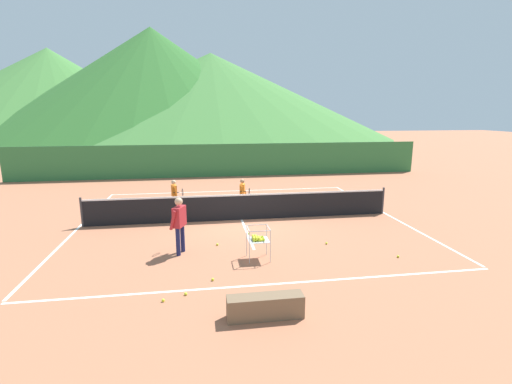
{
  "coord_description": "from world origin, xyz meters",
  "views": [
    {
      "loc": [
        -1.53,
        -13.21,
        3.95
      ],
      "look_at": [
        0.56,
        0.14,
        1.01
      ],
      "focal_mm": 26.04,
      "sensor_mm": 36.0,
      "label": 1
    }
  ],
  "objects_px": {
    "instructor": "(179,220)",
    "tennis_ball_3": "(249,234)",
    "student_0": "(174,193)",
    "student_1": "(243,192)",
    "tennis_ball_5": "(326,243)",
    "ball_cart": "(258,239)",
    "tennis_ball_0": "(213,279)",
    "tennis_net": "(242,207)",
    "tennis_ball_4": "(217,244)",
    "tennis_ball_6": "(186,294)",
    "courtside_bench": "(265,307)",
    "tennis_ball_2": "(398,256)",
    "tennis_ball_1": "(163,300)"
  },
  "relations": [
    {
      "from": "ball_cart",
      "to": "tennis_ball_3",
      "type": "distance_m",
      "value": 2.16
    },
    {
      "from": "tennis_net",
      "to": "tennis_ball_6",
      "type": "xyz_separation_m",
      "value": [
        -1.9,
        -5.59,
        -0.47
      ]
    },
    {
      "from": "tennis_ball_2",
      "to": "tennis_ball_3",
      "type": "height_order",
      "value": "same"
    },
    {
      "from": "tennis_ball_6",
      "to": "courtside_bench",
      "type": "relative_size",
      "value": 0.05
    },
    {
      "from": "instructor",
      "to": "tennis_ball_6",
      "type": "relative_size",
      "value": 23.93
    },
    {
      "from": "tennis_ball_0",
      "to": "tennis_ball_2",
      "type": "distance_m",
      "value": 5.17
    },
    {
      "from": "student_1",
      "to": "ball_cart",
      "type": "relative_size",
      "value": 1.44
    },
    {
      "from": "student_1",
      "to": "tennis_ball_4",
      "type": "xyz_separation_m",
      "value": [
        -1.25,
        -3.94,
        -0.75
      ]
    },
    {
      "from": "student_0",
      "to": "instructor",
      "type": "bearing_deg",
      "value": -85.03
    },
    {
      "from": "instructor",
      "to": "student_0",
      "type": "height_order",
      "value": "instructor"
    },
    {
      "from": "student_0",
      "to": "tennis_ball_1",
      "type": "relative_size",
      "value": 19.35
    },
    {
      "from": "tennis_ball_4",
      "to": "courtside_bench",
      "type": "distance_m",
      "value": 4.21
    },
    {
      "from": "tennis_ball_4",
      "to": "courtside_bench",
      "type": "bearing_deg",
      "value": -80.29
    },
    {
      "from": "ball_cart",
      "to": "tennis_ball_4",
      "type": "height_order",
      "value": "ball_cart"
    },
    {
      "from": "instructor",
      "to": "student_0",
      "type": "distance_m",
      "value": 4.54
    },
    {
      "from": "tennis_ball_4",
      "to": "tennis_ball_5",
      "type": "distance_m",
      "value": 3.31
    },
    {
      "from": "student_1",
      "to": "tennis_ball_5",
      "type": "xyz_separation_m",
      "value": [
        2.04,
        -4.34,
        -0.75
      ]
    },
    {
      "from": "student_0",
      "to": "tennis_ball_3",
      "type": "relative_size",
      "value": 19.35
    },
    {
      "from": "tennis_ball_0",
      "to": "tennis_ball_3",
      "type": "distance_m",
      "value": 3.48
    },
    {
      "from": "tennis_ball_3",
      "to": "student_1",
      "type": "bearing_deg",
      "value": 86.78
    },
    {
      "from": "tennis_net",
      "to": "tennis_ball_5",
      "type": "height_order",
      "value": "tennis_net"
    },
    {
      "from": "tennis_ball_5",
      "to": "tennis_ball_6",
      "type": "distance_m",
      "value": 4.89
    },
    {
      "from": "student_1",
      "to": "tennis_ball_6",
      "type": "height_order",
      "value": "student_1"
    },
    {
      "from": "student_1",
      "to": "tennis_ball_0",
      "type": "relative_size",
      "value": 19.1
    },
    {
      "from": "student_0",
      "to": "tennis_ball_0",
      "type": "bearing_deg",
      "value": -79.25
    },
    {
      "from": "instructor",
      "to": "tennis_ball_2",
      "type": "height_order",
      "value": "instructor"
    },
    {
      "from": "tennis_ball_2",
      "to": "tennis_ball_6",
      "type": "bearing_deg",
      "value": -167.43
    },
    {
      "from": "student_0",
      "to": "tennis_ball_1",
      "type": "height_order",
      "value": "student_0"
    },
    {
      "from": "ball_cart",
      "to": "tennis_ball_5",
      "type": "height_order",
      "value": "ball_cart"
    },
    {
      "from": "tennis_ball_4",
      "to": "tennis_ball_3",
      "type": "bearing_deg",
      "value": 38.53
    },
    {
      "from": "instructor",
      "to": "tennis_ball_0",
      "type": "bearing_deg",
      "value": -66.58
    },
    {
      "from": "tennis_net",
      "to": "tennis_ball_5",
      "type": "relative_size",
      "value": 165.59
    },
    {
      "from": "ball_cart",
      "to": "tennis_ball_0",
      "type": "relative_size",
      "value": 13.22
    },
    {
      "from": "tennis_net",
      "to": "courtside_bench",
      "type": "height_order",
      "value": "tennis_net"
    },
    {
      "from": "instructor",
      "to": "tennis_ball_3",
      "type": "relative_size",
      "value": 23.93
    },
    {
      "from": "tennis_ball_1",
      "to": "courtside_bench",
      "type": "height_order",
      "value": "courtside_bench"
    },
    {
      "from": "student_0",
      "to": "courtside_bench",
      "type": "xyz_separation_m",
      "value": [
        2.17,
        -8.21,
        -0.56
      ]
    },
    {
      "from": "tennis_ball_3",
      "to": "tennis_ball_5",
      "type": "bearing_deg",
      "value": -29.54
    },
    {
      "from": "student_0",
      "to": "student_1",
      "type": "relative_size",
      "value": 1.01
    },
    {
      "from": "tennis_ball_2",
      "to": "student_1",
      "type": "bearing_deg",
      "value": 122.77
    },
    {
      "from": "tennis_ball_0",
      "to": "tennis_ball_3",
      "type": "bearing_deg",
      "value": 67.84
    },
    {
      "from": "instructor",
      "to": "tennis_ball_1",
      "type": "height_order",
      "value": "instructor"
    },
    {
      "from": "tennis_ball_0",
      "to": "tennis_ball_2",
      "type": "xyz_separation_m",
      "value": [
        5.13,
        0.65,
        0.0
      ]
    },
    {
      "from": "tennis_net",
      "to": "tennis_ball_1",
      "type": "bearing_deg",
      "value": -112.13
    },
    {
      "from": "tennis_ball_3",
      "to": "tennis_ball_4",
      "type": "bearing_deg",
      "value": -141.47
    },
    {
      "from": "tennis_ball_4",
      "to": "courtside_bench",
      "type": "xyz_separation_m",
      "value": [
        0.71,
        -4.14,
        0.2
      ]
    },
    {
      "from": "instructor",
      "to": "ball_cart",
      "type": "relative_size",
      "value": 1.81
    },
    {
      "from": "tennis_ball_2",
      "to": "tennis_ball_5",
      "type": "xyz_separation_m",
      "value": [
        -1.6,
        1.32,
        0.0
      ]
    },
    {
      "from": "student_0",
      "to": "student_1",
      "type": "xyz_separation_m",
      "value": [
        2.71,
        -0.12,
        -0.01
      ]
    },
    {
      "from": "tennis_ball_1",
      "to": "tennis_ball_2",
      "type": "relative_size",
      "value": 1.0
    }
  ]
}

